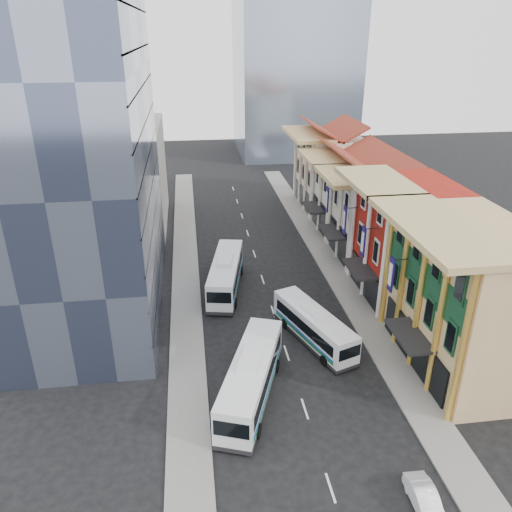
{
  "coord_description": "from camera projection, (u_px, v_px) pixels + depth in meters",
  "views": [
    {
      "loc": [
        -7.45,
        -26.92,
        25.44
      ],
      "look_at": [
        -1.26,
        18.26,
        4.63
      ],
      "focal_mm": 35.0,
      "sensor_mm": 36.0,
      "label": 1
    }
  ],
  "objects": [
    {
      "name": "bus_right",
      "position": [
        314.0,
        325.0,
        43.91
      ],
      "size": [
        5.76,
        10.45,
        3.29
      ],
      "primitive_type": null,
      "rotation": [
        0.0,
        0.0,
        0.35
      ],
      "color": "white",
      "rests_on": "ground"
    },
    {
      "name": "sedan_right",
      "position": [
        425.0,
        501.0,
        28.78
      ],
      "size": [
        1.44,
        3.86,
        1.26
      ],
      "primitive_type": "imported",
      "rotation": [
        0.0,
        0.0,
        -0.03
      ],
      "color": "white",
      "rests_on": "ground"
    },
    {
      "name": "shophouse_cream_far",
      "position": [
        330.0,
        171.0,
        76.65
      ],
      "size": [
        8.0,
        12.0,
        11.0
      ],
      "primitive_type": "cube",
      "color": "beige",
      "rests_on": "ground"
    },
    {
      "name": "shophouse_cream_near",
      "position": [
        374.0,
        218.0,
        59.28
      ],
      "size": [
        8.0,
        9.0,
        10.0
      ],
      "primitive_type": "cube",
      "color": "beige",
      "rests_on": "ground"
    },
    {
      "name": "bus_left_near",
      "position": [
        251.0,
        377.0,
        37.01
      ],
      "size": [
        6.6,
        12.01,
        3.78
      ],
      "primitive_type": null,
      "rotation": [
        0.0,
        0.0,
        -0.35
      ],
      "color": "silver",
      "rests_on": "ground"
    },
    {
      "name": "office_block_far",
      "position": [
        127.0,
        176.0,
        68.72
      ],
      "size": [
        10.0,
        18.0,
        14.0
      ],
      "primitive_type": "cube",
      "color": "gray",
      "rests_on": "ground"
    },
    {
      "name": "shophouse_cream_mid",
      "position": [
        350.0,
        195.0,
        67.39
      ],
      "size": [
        8.0,
        9.0,
        10.0
      ],
      "primitive_type": "cube",
      "color": "beige",
      "rests_on": "ground"
    },
    {
      "name": "ground",
      "position": [
        308.0,
        418.0,
        35.74
      ],
      "size": [
        200.0,
        200.0,
        0.0
      ],
      "primitive_type": "plane",
      "color": "black",
      "rests_on": "ground"
    },
    {
      "name": "bus_left_far",
      "position": [
        226.0,
        274.0,
        52.69
      ],
      "size": [
        4.9,
        11.96,
        3.74
      ],
      "primitive_type": null,
      "rotation": [
        0.0,
        0.0,
        -0.19
      ],
      "color": "silver",
      "rests_on": "ground"
    },
    {
      "name": "shophouse_red",
      "position": [
        407.0,
        240.0,
        50.3
      ],
      "size": [
        8.0,
        10.0,
        12.0
      ],
      "primitive_type": "cube",
      "color": "maroon",
      "rests_on": "ground"
    },
    {
      "name": "sidewalk_left",
      "position": [
        186.0,
        284.0,
        54.49
      ],
      "size": [
        3.0,
        90.0,
        0.15
      ],
      "primitive_type": "cube",
      "color": "slate",
      "rests_on": "ground"
    },
    {
      "name": "office_tower",
      "position": [
        81.0,
        157.0,
        44.54
      ],
      "size": [
        12.0,
        26.0,
        30.0
      ],
      "primitive_type": "cube",
      "color": "#424C69",
      "rests_on": "ground"
    },
    {
      "name": "shophouse_tan",
      "position": [
        469.0,
        298.0,
        39.49
      ],
      "size": [
        8.0,
        14.0,
        12.0
      ],
      "primitive_type": "cube",
      "color": "tan",
      "rests_on": "ground"
    },
    {
      "name": "sidewalk_right",
      "position": [
        337.0,
        274.0,
        56.59
      ],
      "size": [
        3.0,
        90.0,
        0.15
      ],
      "primitive_type": "cube",
      "color": "slate",
      "rests_on": "ground"
    },
    {
      "name": "sedan_left",
      "position": [
        240.0,
        379.0,
        38.68
      ],
      "size": [
        2.5,
        4.14,
        1.31
      ],
      "primitive_type": "imported",
      "rotation": [
        0.0,
        0.0,
        -0.26
      ],
      "color": "silver",
      "rests_on": "ground"
    }
  ]
}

